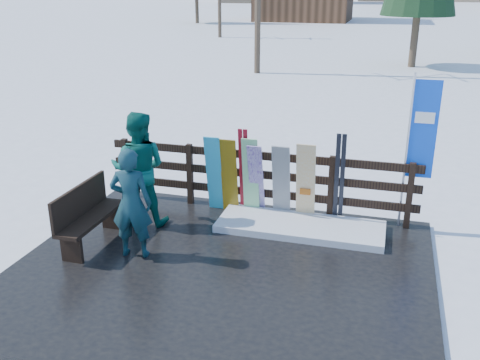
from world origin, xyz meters
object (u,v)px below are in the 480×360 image
(bench, at_px, (87,214))
(snowboard_0, at_px, (214,174))
(snowboard_5, at_px, (306,183))
(person_front, at_px, (131,203))
(snowboard_2, at_px, (229,176))
(rental_flag, at_px, (419,135))
(snowboard_4, at_px, (281,182))
(person_back, at_px, (139,169))
(snowboard_3, at_px, (256,180))
(snowboard_1, at_px, (251,177))

(bench, xyz_separation_m, snowboard_0, (1.50, 1.78, 0.20))
(snowboard_5, relative_size, person_front, 0.84)
(snowboard_2, distance_m, rental_flag, 3.25)
(snowboard_4, xyz_separation_m, person_back, (-2.27, -0.82, 0.30))
(snowboard_2, height_order, snowboard_5, snowboard_5)
(snowboard_2, height_order, rental_flag, rental_flag)
(snowboard_2, xyz_separation_m, snowboard_4, (0.94, -0.00, -0.02))
(bench, height_order, snowboard_3, snowboard_3)
(snowboard_4, bearing_deg, snowboard_2, 180.00)
(snowboard_1, bearing_deg, snowboard_0, -180.00)
(snowboard_4, distance_m, person_front, 2.69)
(snowboard_1, xyz_separation_m, snowboard_4, (0.55, -0.00, -0.04))
(snowboard_1, distance_m, snowboard_3, 0.11)
(snowboard_3, height_order, snowboard_5, snowboard_5)
(bench, relative_size, snowboard_2, 1.07)
(rental_flag, bearing_deg, person_front, -151.43)
(snowboard_2, distance_m, person_front, 2.14)
(snowboard_3, bearing_deg, snowboard_1, 180.00)
(snowboard_1, bearing_deg, snowboard_2, 180.00)
(snowboard_1, bearing_deg, rental_flag, 5.66)
(snowboard_0, distance_m, snowboard_1, 0.67)
(bench, height_order, snowboard_1, snowboard_1)
(snowboard_3, xyz_separation_m, rental_flag, (2.62, 0.27, 0.93))
(rental_flag, height_order, person_back, rental_flag)
(snowboard_3, height_order, rental_flag, rental_flag)
(person_back, bearing_deg, snowboard_3, -167.63)
(bench, xyz_separation_m, snowboard_5, (3.14, 1.78, 0.19))
(bench, relative_size, snowboard_5, 1.05)
(rental_flag, bearing_deg, snowboard_2, -175.04)
(snowboard_2, bearing_deg, snowboard_3, -0.00)
(bench, bearing_deg, snowboard_1, 39.36)
(snowboard_5, bearing_deg, snowboard_0, -180.00)
(snowboard_3, xyz_separation_m, snowboard_4, (0.44, -0.00, 0.01))
(bench, bearing_deg, snowboard_0, 49.87)
(snowboard_0, relative_size, snowboard_2, 1.03)
(snowboard_2, height_order, snowboard_3, snowboard_2)
(person_front, distance_m, person_back, 1.19)
(snowboard_2, xyz_separation_m, rental_flag, (3.11, 0.27, 0.91))
(snowboard_2, distance_m, snowboard_5, 1.36)
(snowboard_2, height_order, person_front, person_front)
(bench, bearing_deg, rental_flag, 22.75)
(snowboard_0, xyz_separation_m, rental_flag, (3.39, 0.27, 0.89))
(snowboard_4, xyz_separation_m, snowboard_5, (0.42, 0.00, 0.03))
(snowboard_1, height_order, person_back, person_back)
(person_front, bearing_deg, person_back, -79.27)
(snowboard_1, height_order, person_front, person_front)
(bench, xyz_separation_m, snowboard_2, (1.78, 1.78, 0.18))
(snowboard_4, bearing_deg, snowboard_5, 0.00)
(snowboard_0, distance_m, person_front, 2.04)
(person_front, height_order, person_back, person_back)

